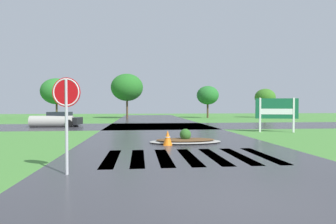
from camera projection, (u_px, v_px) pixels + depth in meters
The scene contains 11 objects.
ground_plane at pixel (239, 211), 4.76m from camera, with size 120.00×120.00×0.10m, color #478438.
asphalt_roadway at pixel (172, 139), 14.70m from camera, with size 9.12×80.00×0.01m, color #35353A.
asphalt_cross_road at pixel (159, 126), 24.35m from camera, with size 90.00×8.21×0.01m, color #35353A.
crosswalk_stripes at pixel (189, 157), 9.57m from camera, with size 5.85×3.37×0.01m.
stop_sign at pixel (66, 103), 7.04m from camera, with size 0.75×0.20×2.53m.
estate_billboard at pixel (277, 110), 18.59m from camera, with size 2.75×0.74×2.36m.
median_island at pixel (185, 140), 13.28m from camera, with size 3.51×1.77×0.68m.
car_silver_hatch at pixel (57, 120), 23.92m from camera, with size 4.24×2.33×1.28m.
drainage_pipe_stack at pixel (52, 121), 23.26m from camera, with size 3.53×0.97×0.97m.
traffic_cone at pixel (168, 138), 12.40m from camera, with size 0.43×0.43×0.68m.
background_treeline at pixel (93, 92), 39.72m from camera, with size 45.69×6.38×6.48m.
Camera 1 is at (-1.73, -4.56, 1.79)m, focal length 29.12 mm.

